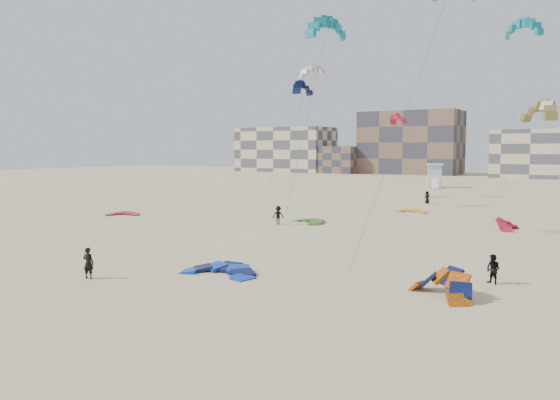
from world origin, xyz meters
The scene contains 21 objects.
ground centered at (0.00, 0.00, 0.00)m, with size 320.00×320.00×0.00m, color beige.
kite_ground_blue centered at (1.88, 3.21, 0.00)m, with size 4.19×4.34×0.83m, color #1630EA, non-canonical shape.
kite_ground_orange centered at (14.11, 5.00, 0.00)m, with size 3.50×2.90×2.11m, color orange, non-canonical shape.
kite_ground_red centered at (-24.51, 19.95, 0.00)m, with size 3.30×3.49×0.55m, color red, non-canonical shape.
kite_ground_green centered at (-4.24, 25.24, 0.00)m, with size 3.52×3.72×0.56m, color #297715, non-canonical shape.
kite_ground_red_far centered at (13.10, 30.24, 0.00)m, with size 2.93×2.62×1.65m, color red, non-canonical shape.
kite_ground_yellow centered at (1.44, 39.13, 0.00)m, with size 3.38×3.54×0.50m, color gold, non-canonical shape.
kitesurfer_main centered at (-3.66, -1.54, 0.88)m, with size 0.64×0.42×1.76m, color black.
kitesurfer_b centered at (15.76, 8.93, 0.80)m, with size 0.78×0.61×1.60m, color black.
kitesurfer_c centered at (-6.22, 22.64, 0.89)m, with size 1.14×0.66×1.77m, color black.
kitesurfer_e centered at (0.01, 50.01, 0.82)m, with size 0.81×0.52×1.65m, color black.
kite_fly_teal_a centered at (0.03, 20.19, 17.02)m, with size 8.06×5.41×17.07m.
kite_fly_grey centered at (-10.88, 38.34, 16.32)m, with size 4.64×13.36×16.65m.
kite_fly_olive centered at (14.75, 35.39, 10.57)m, with size 8.65×5.50×11.20m.
kite_fly_navy centered at (-18.45, 49.12, 15.89)m, with size 4.25×6.32×16.38m.
kite_fly_teal_b centered at (10.41, 53.91, 22.01)m, with size 4.98×4.74×22.28m.
kite_fly_red centered at (-6.78, 57.09, 11.46)m, with size 4.43×5.96×11.80m.
lifeguard_tower_far centered at (-7.77, 80.64, 2.22)m, with size 3.98×6.58×4.47m.
condo_west_a centered at (-70.00, 130.00, 7.00)m, with size 30.00×15.00×14.00m, color beige.
condo_west_b centered at (-30.00, 134.00, 9.00)m, with size 28.00×14.00×18.00m, color brown.
condo_fill_left centered at (-50.00, 128.00, 4.00)m, with size 12.00×10.00×8.00m, color brown.
Camera 1 is at (21.05, -21.35, 7.18)m, focal length 35.00 mm.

